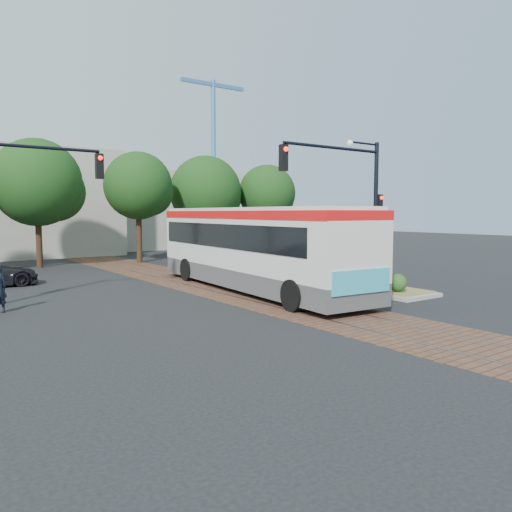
{
  "coord_description": "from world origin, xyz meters",
  "views": [
    {
      "loc": [
        -11.34,
        -15.02,
        3.3
      ],
      "look_at": [
        0.01,
        0.78,
        1.6
      ],
      "focal_mm": 35.0,
      "sensor_mm": 36.0,
      "label": 1
    }
  ],
  "objects_px": {
    "city_bus": "(253,244)",
    "signal_pole_main": "(356,191)",
    "signal_pole_left": "(3,196)",
    "traffic_island": "(371,283)"
  },
  "relations": [
    {
      "from": "signal_pole_main",
      "to": "signal_pole_left",
      "type": "bearing_deg",
      "value": 158.55
    },
    {
      "from": "city_bus",
      "to": "signal_pole_main",
      "type": "height_order",
      "value": "signal_pole_main"
    },
    {
      "from": "city_bus",
      "to": "signal_pole_main",
      "type": "bearing_deg",
      "value": -40.88
    },
    {
      "from": "traffic_island",
      "to": "signal_pole_left",
      "type": "relative_size",
      "value": 0.87
    },
    {
      "from": "signal_pole_left",
      "to": "signal_pole_main",
      "type": "bearing_deg",
      "value": -21.45
    },
    {
      "from": "city_bus",
      "to": "traffic_island",
      "type": "bearing_deg",
      "value": -33.76
    },
    {
      "from": "traffic_island",
      "to": "signal_pole_left",
      "type": "xyz_separation_m",
      "value": [
        -13.19,
        4.89,
        3.54
      ]
    },
    {
      "from": "city_bus",
      "to": "signal_pole_left",
      "type": "xyz_separation_m",
      "value": [
        -9.27,
        1.8,
        1.91
      ]
    },
    {
      "from": "city_bus",
      "to": "signal_pole_left",
      "type": "relative_size",
      "value": 2.21
    },
    {
      "from": "city_bus",
      "to": "signal_pole_main",
      "type": "relative_size",
      "value": 2.21
    }
  ]
}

